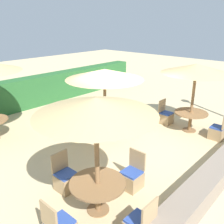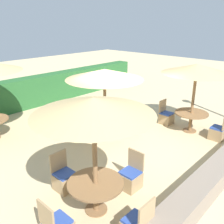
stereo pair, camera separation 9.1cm
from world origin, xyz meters
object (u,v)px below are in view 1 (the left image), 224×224
object	(u,v)px
patio_chair_center_north	(86,124)
round_table_front_left	(98,188)
patio_chair_front_right_south	(218,132)
patio_chair_front_left_east	(132,178)
parasol_front_left	(96,107)
round_table_front_right	(191,116)
patio_chair_front_right_north	(166,117)
patio_chair_front_left_north	(66,179)
parasol_center	(105,74)
round_table_center	(105,123)
parasol_front_right	(196,69)
patio_chair_center_east	(122,123)

from	to	relation	value
patio_chair_center_north	round_table_front_left	world-z (taller)	patio_chair_center_north
patio_chair_front_right_south	patio_chair_front_left_east	bearing A→B (deg)	172.43
patio_chair_center_north	parasol_front_left	world-z (taller)	parasol_front_left
round_table_front_right	patio_chair_front_right_north	xyz separation A→B (m)	(0.03, 1.03, -0.33)
patio_chair_front_left_north	parasol_center	bearing A→B (deg)	-155.05
round_table_front_right	round_table_center	bearing A→B (deg)	142.86
parasol_center	parasol_front_left	distance (m)	3.54
round_table_center	parasol_front_right	world-z (taller)	parasol_front_right
patio_chair_front_right_north	patio_chair_front_left_east	bearing A→B (deg)	20.21
patio_chair_center_east	patio_chair_front_right_north	size ratio (longest dim) A/B	1.00
patio_chair_center_east	parasol_front_left	distance (m)	4.78
round_table_front_right	patio_chair_front_right_south	bearing A→B (deg)	-90.05
round_table_center	parasol_front_right	size ratio (longest dim) A/B	0.42
patio_chair_front_right_north	patio_chair_front_left_east	world-z (taller)	same
round_table_front_left	patio_chair_front_left_east	world-z (taller)	patio_chair_front_left_east
patio_chair_center_north	round_table_front_right	size ratio (longest dim) A/B	0.79
parasol_front_left	round_table_front_left	world-z (taller)	parasol_front_left
patio_chair_front_left_east	patio_chair_front_left_north	size ratio (longest dim) A/B	1.00
patio_chair_front_right_south	patio_chair_front_left_east	xyz separation A→B (m)	(-4.06, 0.54, 0.00)
patio_chair_front_right_north	round_table_front_left	bearing A→B (deg)	15.69
parasol_front_right	round_table_front_left	distance (m)	5.47
parasol_front_left	patio_chair_front_left_east	world-z (taller)	parasol_front_left
parasol_front_right	patio_chair_front_right_south	size ratio (longest dim) A/B	2.65
parasol_center	patio_chair_front_left_east	world-z (taller)	parasol_center
patio_chair_front_right_south	patio_chair_front_left_north	distance (m)	5.44
parasol_center	parasol_front_left	world-z (taller)	parasol_front_left
parasol_center	parasol_front_right	distance (m)	3.15
patio_chair_center_north	patio_chair_front_left_north	bearing A→B (deg)	39.92
patio_chair_front_right_south	round_table_front_right	bearing A→B (deg)	89.95
parasol_center	patio_chair_front_right_south	world-z (taller)	parasol_center
patio_chair_front_right_north	parasol_front_left	distance (m)	5.79
patio_chair_center_east	parasol_front_right	bearing A→B (deg)	-140.80
round_table_front_right	patio_chair_front_right_south	xyz separation A→B (m)	(-0.00, -1.01, -0.33)
parasol_front_right	patio_chair_front_left_east	distance (m)	4.57
parasol_center	patio_chair_center_east	bearing A→B (deg)	0.89
round_table_center	parasol_front_right	bearing A→B (deg)	-37.14
parasol_center	round_table_center	bearing A→B (deg)	146.31
round_table_front_right	patio_chair_front_left_north	distance (m)	5.23
parasol_center	parasol_front_right	bearing A→B (deg)	-37.14
round_table_center	patio_chair_center_east	distance (m)	0.99
round_table_center	parasol_front_left	world-z (taller)	parasol_front_left
parasol_center	round_table_front_left	size ratio (longest dim) A/B	2.14
patio_chair_front_right_north	patio_chair_front_left_east	size ratio (longest dim) A/B	1.00
round_table_center	patio_chair_front_right_south	world-z (taller)	patio_chair_front_right_south
parasol_front_left	round_table_front_left	xyz separation A→B (m)	(-0.00, -0.00, -1.78)
round_table_front_right	parasol_front_left	world-z (taller)	parasol_front_left
parasol_front_right	patio_chair_front_right_north	distance (m)	2.27
round_table_center	round_table_front_right	xyz separation A→B (m)	(2.51, -1.90, 0.04)
patio_chair_front_right_north	round_table_front_left	xyz separation A→B (m)	(-5.20, -1.46, 0.31)
round_table_center	round_table_front_left	bearing A→B (deg)	-138.82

